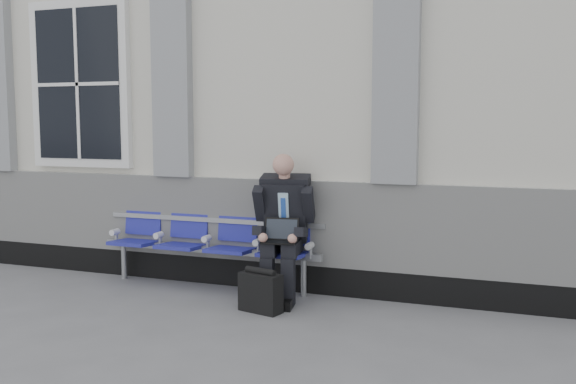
% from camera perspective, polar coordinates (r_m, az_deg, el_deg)
% --- Properties ---
extents(station_building, '(14.40, 4.40, 4.49)m').
position_cam_1_polar(station_building, '(9.91, -12.39, 8.51)').
color(station_building, beige).
rests_on(station_building, ground).
extents(bench, '(2.60, 0.47, 0.91)m').
position_cam_1_polar(bench, '(7.10, -6.99, -4.01)').
color(bench, '#9EA0A3').
rests_on(bench, ground).
extents(businessman, '(0.65, 0.87, 1.49)m').
position_cam_1_polar(businessman, '(6.56, -0.41, -2.63)').
color(businessman, black).
rests_on(businessman, ground).
extents(briefcase, '(0.45, 0.28, 0.43)m').
position_cam_1_polar(briefcase, '(6.21, -2.46, -8.84)').
color(briefcase, black).
rests_on(briefcase, ground).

